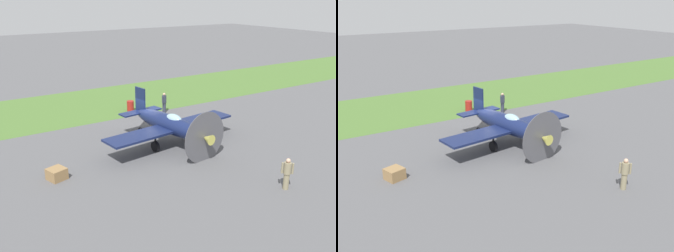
# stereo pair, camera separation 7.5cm
# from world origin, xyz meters

# --- Properties ---
(ground_plane) EXTENTS (160.00, 160.00, 0.00)m
(ground_plane) POSITION_xyz_m (0.00, 0.00, 0.00)
(ground_plane) COLOR #515154
(grass_verge) EXTENTS (120.00, 11.00, 0.01)m
(grass_verge) POSITION_xyz_m (0.00, -9.60, 0.00)
(grass_verge) COLOR #476B2D
(grass_verge) RESTS_ON ground
(airplane_lead) EXTENTS (9.86, 7.82, 3.49)m
(airplane_lead) POSITION_xyz_m (0.10, 2.93, 1.46)
(airplane_lead) COLOR #141E47
(airplane_lead) RESTS_ON ground
(ground_crew_chief) EXTENTS (0.49, 0.46, 1.73)m
(ground_crew_chief) POSITION_xyz_m (-1.58, 11.45, 0.91)
(ground_crew_chief) COLOR #847A5B
(ground_crew_chief) RESTS_ON ground
(ground_crew_mechanic) EXTENTS (0.53, 0.42, 1.73)m
(ground_crew_mechanic) POSITION_xyz_m (-3.59, -3.55, 0.91)
(ground_crew_mechanic) COLOR #2D3342
(ground_crew_mechanic) RESTS_ON ground
(fuel_drum) EXTENTS (0.60, 0.60, 0.90)m
(fuel_drum) POSITION_xyz_m (-1.36, -5.53, 0.45)
(fuel_drum) COLOR maroon
(fuel_drum) RESTS_ON ground
(supply_crate) EXTENTS (1.12, 1.12, 0.64)m
(supply_crate) POSITION_xyz_m (8.10, 3.86, 0.32)
(supply_crate) COLOR olive
(supply_crate) RESTS_ON ground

